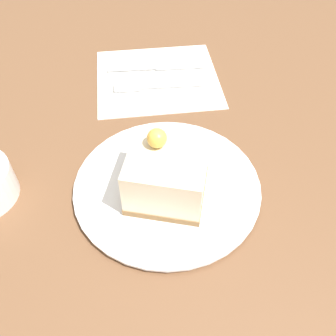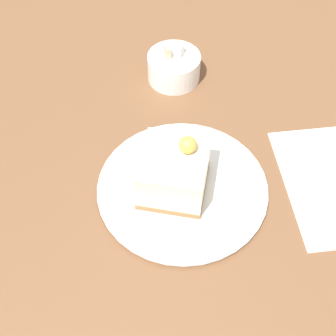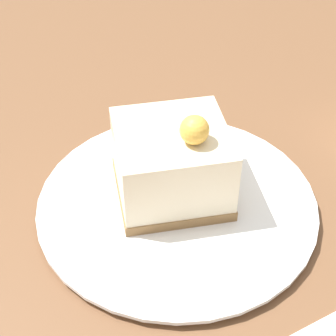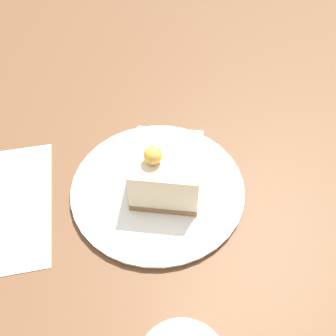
% 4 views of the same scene
% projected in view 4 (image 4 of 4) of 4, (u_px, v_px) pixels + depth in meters
% --- Properties ---
extents(ground_plane, '(4.00, 4.00, 0.00)m').
position_uv_depth(ground_plane, '(158.00, 190.00, 0.56)').
color(ground_plane, brown).
extents(plate, '(0.26, 0.26, 0.01)m').
position_uv_depth(plate, '(159.00, 188.00, 0.56)').
color(plate, white).
rests_on(plate, ground_plane).
extents(cake_slice, '(0.11, 0.12, 0.10)m').
position_uv_depth(cake_slice, '(167.00, 172.00, 0.53)').
color(cake_slice, olive).
rests_on(cake_slice, plate).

